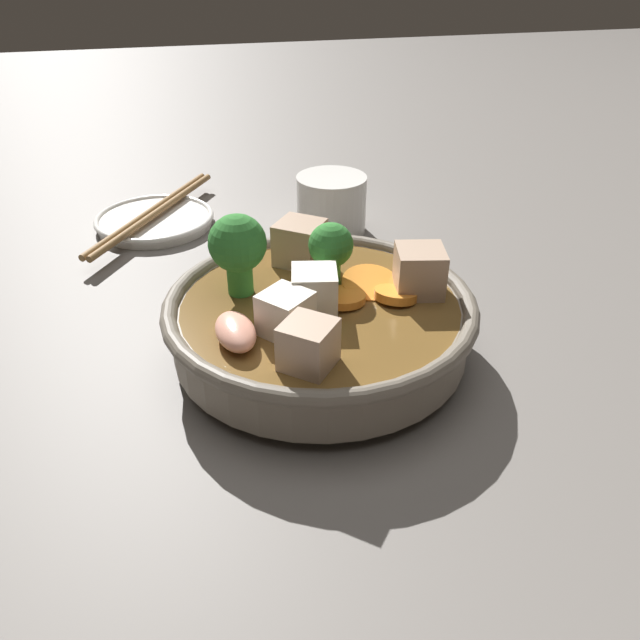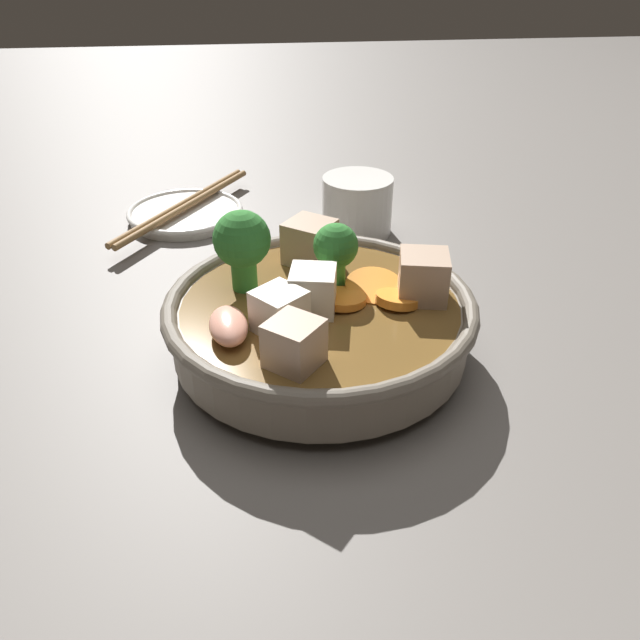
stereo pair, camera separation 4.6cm
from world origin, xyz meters
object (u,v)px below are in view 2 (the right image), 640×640
(stirfry_bowl, at_px, (319,315))
(tea_cup, at_px, (357,205))
(side_saucer, at_px, (185,213))
(chopsticks_pair, at_px, (184,205))

(stirfry_bowl, distance_m, tea_cup, 0.23)
(stirfry_bowl, xyz_separation_m, side_saucer, (-0.12, 0.28, -0.03))
(chopsticks_pair, bearing_deg, stirfry_bowl, -67.14)
(stirfry_bowl, relative_size, tea_cup, 3.12)
(stirfry_bowl, relative_size, chopsticks_pair, 1.10)
(tea_cup, bearing_deg, side_saucer, 162.77)
(side_saucer, bearing_deg, stirfry_bowl, -67.14)
(tea_cup, distance_m, chopsticks_pair, 0.19)
(chopsticks_pair, bearing_deg, tea_cup, -17.23)
(tea_cup, bearing_deg, chopsticks_pair, 162.77)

